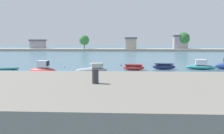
{
  "coord_description": "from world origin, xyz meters",
  "views": [
    {
      "loc": [
        6.06,
        -17.89,
        4.61
      ],
      "look_at": [
        4.62,
        13.49,
        0.6
      ],
      "focal_mm": 33.93,
      "sensor_mm": 36.0,
      "label": 1
    }
  ],
  "objects_px": {
    "moored_boat_6": "(201,66)",
    "moored_boat_2": "(43,70)",
    "moored_boat_1": "(8,72)",
    "moored_boat_5": "(164,67)",
    "mooring_buoy_4": "(121,65)",
    "mooring_buoy_3": "(91,64)",
    "moored_boat_3": "(92,70)",
    "mooring_buoy_2": "(174,88)",
    "mooring_buoy_1": "(64,67)",
    "mooring_bollard": "(95,76)",
    "moored_boat_4": "(134,67)"
  },
  "relations": [
    {
      "from": "moored_boat_5",
      "to": "moored_boat_6",
      "type": "distance_m",
      "value": 5.91
    },
    {
      "from": "mooring_buoy_2",
      "to": "mooring_buoy_4",
      "type": "height_order",
      "value": "mooring_buoy_2"
    },
    {
      "from": "moored_boat_4",
      "to": "moored_boat_5",
      "type": "relative_size",
      "value": 0.96
    },
    {
      "from": "moored_boat_4",
      "to": "mooring_buoy_3",
      "type": "relative_size",
      "value": 10.21
    },
    {
      "from": "moored_boat_3",
      "to": "mooring_bollard",
      "type": "bearing_deg",
      "value": -95.13
    },
    {
      "from": "mooring_buoy_1",
      "to": "moored_boat_1",
      "type": "bearing_deg",
      "value": -123.39
    },
    {
      "from": "moored_boat_1",
      "to": "moored_boat_3",
      "type": "distance_m",
      "value": 11.2
    },
    {
      "from": "moored_boat_1",
      "to": "moored_boat_3",
      "type": "bearing_deg",
      "value": -5.14
    },
    {
      "from": "moored_boat_3",
      "to": "moored_boat_5",
      "type": "bearing_deg",
      "value": 8.51
    },
    {
      "from": "moored_boat_6",
      "to": "mooring_buoy_4",
      "type": "xyz_separation_m",
      "value": [
        -12.65,
        4.04,
        -0.42
      ]
    },
    {
      "from": "moored_boat_5",
      "to": "mooring_buoy_3",
      "type": "height_order",
      "value": "moored_boat_5"
    },
    {
      "from": "moored_boat_3",
      "to": "moored_boat_1",
      "type": "bearing_deg",
      "value": 176.91
    },
    {
      "from": "mooring_buoy_3",
      "to": "mooring_buoy_4",
      "type": "height_order",
      "value": "mooring_buoy_3"
    },
    {
      "from": "moored_boat_1",
      "to": "moored_boat_6",
      "type": "xyz_separation_m",
      "value": [
        27.64,
        6.89,
        0.09
      ]
    },
    {
      "from": "moored_boat_1",
      "to": "moored_boat_5",
      "type": "xyz_separation_m",
      "value": [
        21.76,
        6.37,
        0.0
      ]
    },
    {
      "from": "moored_boat_1",
      "to": "mooring_buoy_3",
      "type": "bearing_deg",
      "value": 34.9
    },
    {
      "from": "moored_boat_5",
      "to": "mooring_buoy_2",
      "type": "height_order",
      "value": "moored_boat_5"
    },
    {
      "from": "mooring_bollard",
      "to": "moored_boat_4",
      "type": "height_order",
      "value": "mooring_bollard"
    },
    {
      "from": "moored_boat_4",
      "to": "moored_boat_6",
      "type": "bearing_deg",
      "value": 13.64
    },
    {
      "from": "moored_boat_6",
      "to": "moored_boat_3",
      "type": "bearing_deg",
      "value": -149.31
    },
    {
      "from": "moored_boat_4",
      "to": "moored_boat_6",
      "type": "xyz_separation_m",
      "value": [
        10.7,
        1.29,
        0.13
      ]
    },
    {
      "from": "mooring_buoy_2",
      "to": "mooring_buoy_3",
      "type": "relative_size",
      "value": 1.01
    },
    {
      "from": "mooring_bollard",
      "to": "moored_boat_5",
      "type": "height_order",
      "value": "mooring_bollard"
    },
    {
      "from": "moored_boat_6",
      "to": "mooring_buoy_3",
      "type": "distance_m",
      "value": 18.81
    },
    {
      "from": "mooring_bollard",
      "to": "moored_boat_2",
      "type": "distance_m",
      "value": 19.82
    },
    {
      "from": "mooring_bollard",
      "to": "mooring_buoy_4",
      "type": "bearing_deg",
      "value": 87.74
    },
    {
      "from": "moored_boat_6",
      "to": "mooring_buoy_3",
      "type": "bearing_deg",
      "value": -179.36
    },
    {
      "from": "mooring_buoy_2",
      "to": "mooring_buoy_3",
      "type": "xyz_separation_m",
      "value": [
        -10.56,
        19.01,
        -0.0
      ]
    },
    {
      "from": "moored_boat_5",
      "to": "mooring_buoy_4",
      "type": "bearing_deg",
      "value": 149.96
    },
    {
      "from": "moored_boat_6",
      "to": "moored_boat_2",
      "type": "bearing_deg",
      "value": -148.97
    },
    {
      "from": "moored_boat_1",
      "to": "moored_boat_5",
      "type": "relative_size",
      "value": 0.99
    },
    {
      "from": "moored_boat_5",
      "to": "moored_boat_6",
      "type": "height_order",
      "value": "moored_boat_6"
    },
    {
      "from": "moored_boat_2",
      "to": "mooring_buoy_4",
      "type": "distance_m",
      "value": 14.99
    },
    {
      "from": "mooring_buoy_1",
      "to": "mooring_bollard",
      "type": "bearing_deg",
      "value": -71.58
    },
    {
      "from": "mooring_buoy_4",
      "to": "moored_boat_6",
      "type": "bearing_deg",
      "value": -17.7
    },
    {
      "from": "moored_boat_6",
      "to": "mooring_buoy_2",
      "type": "relative_size",
      "value": 14.39
    },
    {
      "from": "moored_boat_5",
      "to": "mooring_buoy_2",
      "type": "bearing_deg",
      "value": -93.51
    },
    {
      "from": "mooring_bollard",
      "to": "moored_boat_4",
      "type": "relative_size",
      "value": 0.19
    },
    {
      "from": "moored_boat_3",
      "to": "mooring_buoy_1",
      "type": "xyz_separation_m",
      "value": [
        -5.64,
        6.13,
        -0.39
      ]
    },
    {
      "from": "moored_boat_1",
      "to": "moored_boat_2",
      "type": "distance_m",
      "value": 4.71
    },
    {
      "from": "mooring_bollard",
      "to": "mooring_buoy_2",
      "type": "relative_size",
      "value": 1.96
    },
    {
      "from": "moored_boat_6",
      "to": "moored_boat_5",
      "type": "bearing_deg",
      "value": -160.61
    },
    {
      "from": "moored_boat_6",
      "to": "mooring_buoy_3",
      "type": "relative_size",
      "value": 14.53
    },
    {
      "from": "mooring_buoy_4",
      "to": "mooring_buoy_2",
      "type": "bearing_deg",
      "value": -75.1
    },
    {
      "from": "mooring_bollard",
      "to": "moored_boat_6",
      "type": "xyz_separation_m",
      "value": [
        13.77,
        24.27,
        -2.39
      ]
    },
    {
      "from": "mooring_buoy_2",
      "to": "moored_boat_3",
      "type": "bearing_deg",
      "value": 132.67
    },
    {
      "from": "mooring_buoy_3",
      "to": "mooring_buoy_1",
      "type": "bearing_deg",
      "value": -141.31
    },
    {
      "from": "moored_boat_3",
      "to": "moored_boat_6",
      "type": "xyz_separation_m",
      "value": [
        16.63,
        4.86,
        0.02
      ]
    },
    {
      "from": "moored_boat_5",
      "to": "mooring_buoy_3",
      "type": "xyz_separation_m",
      "value": [
        -12.38,
        4.99,
        -0.29
      ]
    },
    {
      "from": "mooring_buoy_2",
      "to": "moored_boat_4",
      "type": "bearing_deg",
      "value": 102.74
    }
  ]
}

